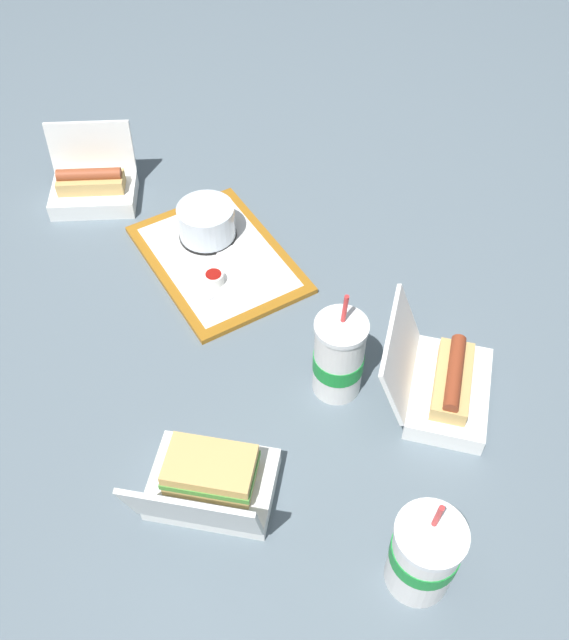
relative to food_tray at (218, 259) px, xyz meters
The scene contains 11 objects.
ground_plane 0.20m from the food_tray, behind, with size 3.20×3.20×0.00m, color slate.
food_tray is the anchor object (origin of this frame).
cake_container 0.08m from the food_tray, ahead, with size 0.12×0.12×0.08m.
ketchup_cup 0.08m from the food_tray, 156.17° to the left, with size 0.04×0.04×0.02m.
napkin_stack 0.06m from the food_tray, 124.57° to the right, with size 0.10×0.10×0.00m, color white.
plastic_fork 0.08m from the food_tray, 133.15° to the left, with size 0.11×0.01×0.01m, color white.
clamshell_hotdog_right 0.54m from the food_tray, 151.80° to the right, with size 0.28×0.27×0.17m.
clamshell_sandwich_front 0.54m from the food_tray, 160.25° to the left, with size 0.26×0.27×0.18m.
clamshell_hotdog_back 0.35m from the food_tray, 33.54° to the left, with size 0.20×0.22×0.16m.
soda_cup_left 0.75m from the food_tray, behind, with size 0.10×0.10×0.21m.
soda_cup_back 0.40m from the food_tray, 166.06° to the right, with size 0.09×0.09×0.23m.
Camera 1 is at (-0.84, 0.30, 1.06)m, focal length 40.00 mm.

